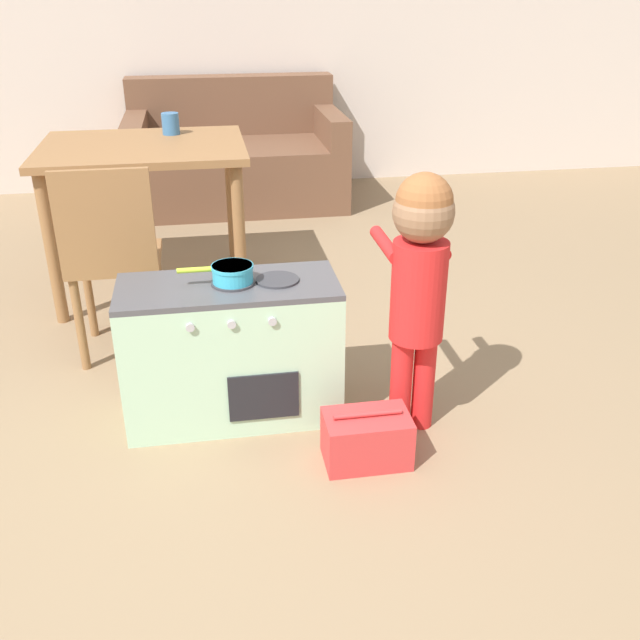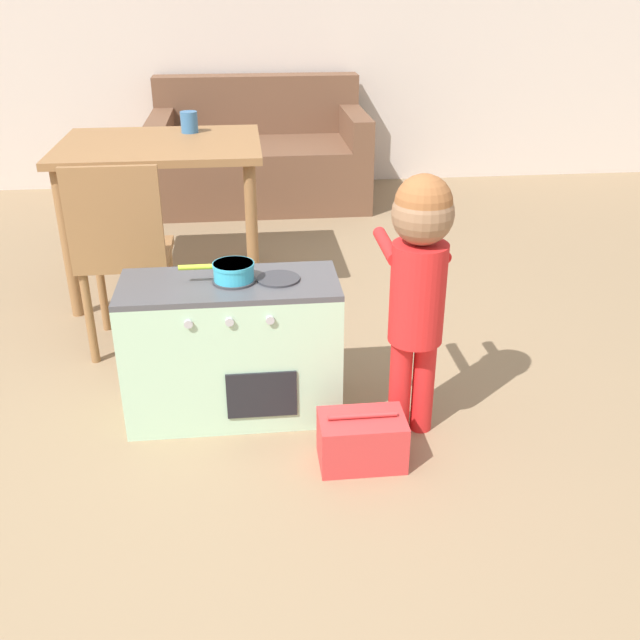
% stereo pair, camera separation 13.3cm
% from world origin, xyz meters
% --- Properties ---
extents(ground_plane, '(16.00, 16.00, 0.00)m').
position_xyz_m(ground_plane, '(0.00, 0.00, 0.00)').
color(ground_plane, '#8E7556').
extents(wall_back, '(10.00, 0.06, 2.60)m').
position_xyz_m(wall_back, '(0.00, 3.94, 1.30)').
color(wall_back, beige).
rests_on(wall_back, ground_plane).
extents(play_kitchen, '(0.76, 0.34, 0.53)m').
position_xyz_m(play_kitchen, '(0.04, 0.71, 0.26)').
color(play_kitchen, '#B2DBB7').
rests_on(play_kitchen, ground_plane).
extents(toy_pot, '(0.26, 0.14, 0.06)m').
position_xyz_m(toy_pot, '(0.05, 0.71, 0.56)').
color(toy_pot, '#38B2D6').
rests_on(toy_pot, play_kitchen).
extents(child_figure, '(0.21, 0.37, 0.92)m').
position_xyz_m(child_figure, '(0.65, 0.53, 0.61)').
color(child_figure, red).
rests_on(child_figure, ground_plane).
extents(toy_basket, '(0.28, 0.18, 0.19)m').
position_xyz_m(toy_basket, '(0.45, 0.35, 0.09)').
color(toy_basket, '#D13838').
rests_on(toy_basket, ground_plane).
extents(dining_table, '(0.96, 0.78, 0.74)m').
position_xyz_m(dining_table, '(-0.29, 1.95, 0.63)').
color(dining_table, olive).
rests_on(dining_table, ground_plane).
extents(dining_chair_near, '(0.36, 0.36, 0.83)m').
position_xyz_m(dining_chair_near, '(-0.40, 1.23, 0.45)').
color(dining_chair_near, olive).
rests_on(dining_chair_near, ground_plane).
extents(couch, '(1.45, 0.89, 0.82)m').
position_xyz_m(couch, '(0.23, 3.47, 0.30)').
color(couch, brown).
rests_on(couch, ground_plane).
extents(cup_on_table, '(0.09, 0.09, 0.10)m').
position_xyz_m(cup_on_table, '(-0.15, 2.16, 0.79)').
color(cup_on_table, teal).
rests_on(cup_on_table, dining_table).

